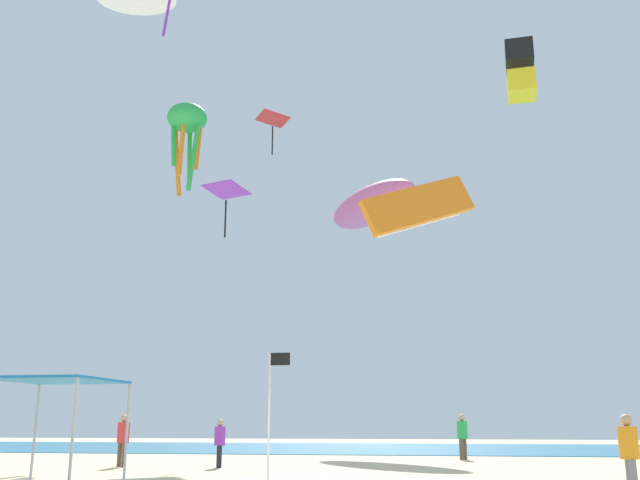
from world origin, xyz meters
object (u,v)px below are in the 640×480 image
at_px(person_near_tent, 123,436).
at_px(kite_inflatable_pink, 372,205).
at_px(kite_octopus_green, 187,122).
at_px(kite_box_black, 520,70).
at_px(person_rightmost, 629,448).
at_px(kite_parafoil_orange, 418,206).
at_px(person_central, 462,433).
at_px(banner_flag, 272,402).
at_px(kite_diamond_purple, 226,192).
at_px(canopy_tent, 56,385).
at_px(kite_diamond_red, 273,121).
at_px(person_leftmost, 220,439).

distance_m(person_near_tent, kite_inflatable_pink, 25.06).
relative_size(kite_octopus_green, kite_inflatable_pink, 0.64).
relative_size(kite_box_black, kite_octopus_green, 0.65).
height_order(person_rightmost, kite_parafoil_orange, kite_parafoil_orange).
bearing_deg(kite_parafoil_orange, person_central, -136.40).
bearing_deg(kite_box_black, person_near_tent, -135.07).
bearing_deg(person_near_tent, banner_flag, 177.00).
bearing_deg(kite_inflatable_pink, kite_diamond_purple, 117.54).
bearing_deg(canopy_tent, kite_diamond_purple, 90.56).
distance_m(kite_diamond_red, kite_diamond_purple, 16.85).
xyz_separation_m(person_near_tent, banner_flag, (6.67, -5.16, 1.02)).
xyz_separation_m(person_rightmost, kite_inflatable_pink, (-7.91, 27.69, 14.27)).
relative_size(person_rightmost, kite_octopus_green, 0.32).
bearing_deg(kite_octopus_green, person_rightmost, 101.96).
height_order(person_rightmost, kite_inflatable_pink, kite_inflatable_pink).
distance_m(canopy_tent, kite_parafoil_orange, 14.09).
bearing_deg(kite_diamond_red, kite_parafoil_orange, -5.28).
distance_m(canopy_tent, kite_diamond_purple, 16.75).
bearing_deg(person_near_tent, kite_octopus_green, -43.14).
xyz_separation_m(kite_parafoil_orange, kite_inflatable_pink, (-3.46, 18.93, 6.04)).
xyz_separation_m(canopy_tent, person_rightmost, (13.29, -0.16, -1.43)).
bearing_deg(kite_parafoil_orange, kite_diamond_purple, -65.59).
bearing_deg(kite_octopus_green, kite_parafoil_orange, 111.09).
xyz_separation_m(person_central, kite_octopus_green, (-14.41, 3.26, 16.89)).
height_order(banner_flag, kite_diamond_red, kite_diamond_red).
distance_m(person_central, person_rightmost, 16.14).
bearing_deg(kite_inflatable_pink, person_central, 161.49).
relative_size(kite_box_black, kite_inflatable_pink, 0.42).
relative_size(person_central, kite_octopus_green, 0.35).
height_order(person_central, banner_flag, banner_flag).
xyz_separation_m(kite_diamond_red, kite_inflatable_pink, (6.72, 0.02, -6.37)).
bearing_deg(person_central, banner_flag, -174.53).
bearing_deg(person_near_tent, kite_diamond_purple, -72.95).
xyz_separation_m(person_leftmost, kite_inflatable_pink, (3.76, 19.10, 14.31)).
bearing_deg(kite_parafoil_orange, kite_inflatable_pink, -115.26).
bearing_deg(person_rightmost, kite_octopus_green, -138.57).
height_order(person_central, kite_parafoil_orange, kite_parafoil_orange).
height_order(kite_inflatable_pink, kite_diamond_purple, kite_inflatable_pink).
bearing_deg(kite_parafoil_orange, banner_flag, 18.01).
height_order(person_leftmost, kite_diamond_purple, kite_diamond_purple).
xyz_separation_m(canopy_tent, person_central, (10.19, 15.68, -1.32)).
height_order(person_leftmost, kite_box_black, kite_box_black).
relative_size(kite_box_black, kite_diamond_purple, 1.43).
relative_size(canopy_tent, kite_octopus_green, 0.55).
bearing_deg(kite_octopus_green, kite_inflatable_pink, -168.71).
bearing_deg(person_central, person_rightmost, -140.17).
height_order(person_leftmost, kite_diamond_red, kite_diamond_red).
height_order(person_near_tent, kite_octopus_green, kite_octopus_green).
bearing_deg(person_leftmost, kite_box_black, -68.68).
bearing_deg(canopy_tent, person_near_tent, 103.06).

